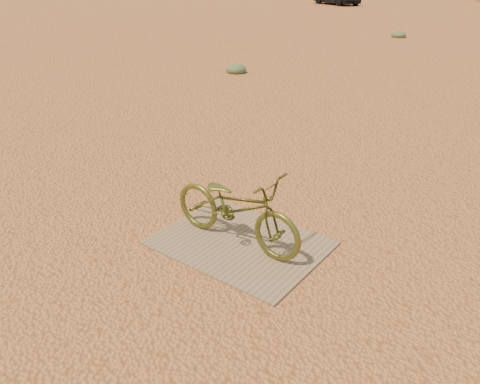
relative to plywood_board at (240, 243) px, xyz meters
The scene contains 5 objects.
ground 0.45m from the plywood_board, 108.66° to the right, with size 120.00×120.00×0.00m, color #BD7847.
plywood_board is the anchor object (origin of this frame).
bicycle 0.42m from the plywood_board, 148.38° to the right, with size 0.54×1.54×0.81m, color #4F551F.
kale_a 8.72m from the plywood_board, 127.66° to the left, with size 0.56×0.56×0.31m, color #58744D.
kale_c 17.05m from the plywood_board, 104.67° to the left, with size 0.60×0.60×0.33m, color #58744D.
Camera 1 is at (2.64, -2.89, 2.60)m, focal length 35.00 mm.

